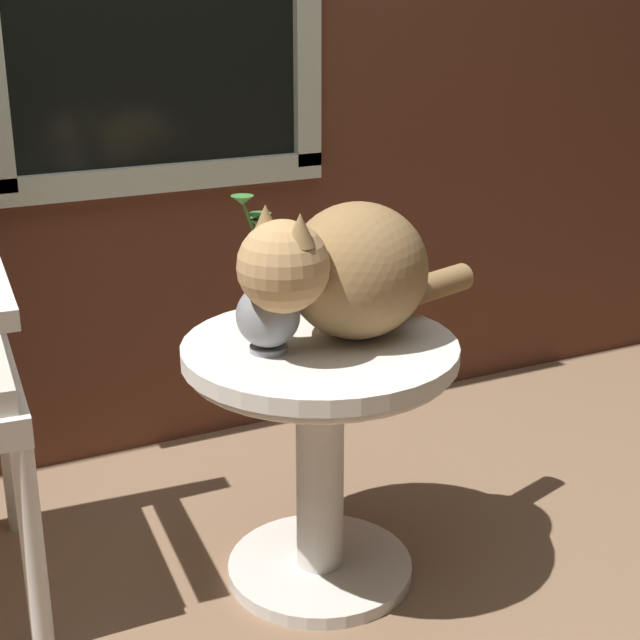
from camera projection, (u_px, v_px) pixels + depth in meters
The scene contains 4 objects.
ground_plane at pixel (267, 610), 2.04m from camera, with size 6.00×6.00×0.00m, color #7F6047.
wicker_side_table at pixel (320, 415), 2.04m from camera, with size 0.57×0.57×0.55m.
cat at pixel (346, 270), 1.96m from camera, with size 0.62×0.36×0.30m.
pewter_vase_with_ivy at pixel (267, 307), 1.91m from camera, with size 0.13×0.13×0.32m.
Camera 1 is at (-0.66, -1.59, 1.26)m, focal length 54.75 mm.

